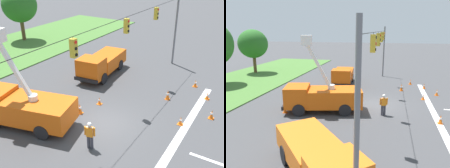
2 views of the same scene
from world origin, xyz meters
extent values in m
plane|color=#424244|center=(0.00, 0.00, 0.00)|extent=(200.00, 200.00, 0.00)
cube|color=silver|center=(0.00, -4.74, 0.00)|extent=(17.60, 0.50, 0.01)
cube|color=silver|center=(0.00, -6.74, 0.00)|extent=(0.20, 2.00, 0.01)
cylinder|color=slate|center=(13.00, 0.00, 3.60)|extent=(0.20, 0.20, 7.20)
cylinder|color=black|center=(0.00, 0.00, 6.60)|extent=(26.00, 0.03, 0.03)
cylinder|color=black|center=(-2.73, 0.00, 6.55)|extent=(0.02, 0.02, 0.10)
cube|color=gold|center=(-2.73, 0.00, 6.02)|extent=(0.32, 0.28, 0.96)
cylinder|color=red|center=(-2.73, -0.16, 6.34)|extent=(0.16, 0.05, 0.16)
cylinder|color=black|center=(-2.73, -0.16, 6.02)|extent=(0.16, 0.05, 0.16)
cylinder|color=black|center=(-2.73, -0.16, 5.70)|extent=(0.16, 0.05, 0.16)
cylinder|color=black|center=(2.70, 0.00, 6.55)|extent=(0.02, 0.02, 0.10)
cube|color=gold|center=(2.70, 0.00, 6.02)|extent=(0.32, 0.28, 0.96)
cylinder|color=red|center=(2.70, -0.16, 6.34)|extent=(0.16, 0.05, 0.16)
cylinder|color=black|center=(2.70, -0.16, 6.02)|extent=(0.16, 0.05, 0.16)
cylinder|color=black|center=(2.70, -0.16, 5.70)|extent=(0.16, 0.05, 0.16)
cylinder|color=black|center=(7.65, 0.00, 6.55)|extent=(0.02, 0.02, 0.10)
cube|color=gold|center=(7.65, 0.00, 6.02)|extent=(0.32, 0.28, 0.96)
cylinder|color=red|center=(7.65, -0.16, 6.34)|extent=(0.16, 0.05, 0.16)
cylinder|color=black|center=(7.65, -0.16, 6.02)|extent=(0.16, 0.05, 0.16)
cylinder|color=black|center=(7.65, -0.16, 5.70)|extent=(0.16, 0.05, 0.16)
cylinder|color=brown|center=(10.80, 19.88, 1.40)|extent=(0.48, 0.48, 2.81)
ellipsoid|color=#286623|center=(10.80, 19.88, 4.63)|extent=(4.29, 4.54, 4.39)
cube|color=#D6560F|center=(-2.51, 3.39, 1.22)|extent=(3.49, 4.89, 1.44)
cylinder|color=black|center=(-2.11, 6.49, 0.50)|extent=(0.52, 1.04, 1.00)
cylinder|color=black|center=(-3.42, 2.35, 0.50)|extent=(0.52, 1.04, 1.00)
cylinder|color=black|center=(-1.21, 2.91, 0.50)|extent=(0.52, 1.04, 1.00)
cylinder|color=silver|center=(-2.58, 3.70, 2.12)|extent=(0.60, 0.60, 0.36)
cube|color=white|center=(-2.82, 4.63, 3.81)|extent=(0.75, 2.12, 3.85)
cube|color=#D6560F|center=(7.77, 4.78, 1.12)|extent=(4.50, 2.72, 1.24)
cube|color=#D6560F|center=(4.73, 4.45, 1.38)|extent=(2.06, 2.36, 1.76)
cube|color=#1E2838|center=(4.10, 4.38, 1.69)|extent=(0.31, 1.93, 0.79)
cube|color=black|center=(3.74, 4.35, 0.65)|extent=(0.40, 2.27, 0.30)
cylinder|color=black|center=(5.09, 3.44, 0.50)|extent=(1.02, 0.39, 1.00)
cylinder|color=black|center=(4.86, 5.52, 0.50)|extent=(1.02, 0.39, 1.00)
cylinder|color=black|center=(8.65, 3.83, 0.50)|extent=(1.02, 0.39, 1.00)
cylinder|color=black|center=(8.42, 5.90, 0.50)|extent=(1.02, 0.39, 1.00)
cylinder|color=#383842|center=(-2.60, -0.55, 0.42)|extent=(0.18, 0.18, 0.85)
cylinder|color=#383842|center=(-2.54, -0.74, 0.42)|extent=(0.18, 0.18, 0.85)
cube|color=orange|center=(-2.57, -0.64, 1.15)|extent=(0.35, 0.45, 0.60)
cube|color=silver|center=(-2.57, -0.64, 1.15)|extent=(0.20, 0.42, 0.62)
cylinder|color=orange|center=(-2.65, -0.38, 1.18)|extent=(0.11, 0.11, 0.55)
cylinder|color=orange|center=(-2.49, -0.90, 1.18)|extent=(0.11, 0.11, 0.55)
sphere|color=tan|center=(-2.57, -0.64, 1.58)|extent=(0.22, 0.22, 0.22)
sphere|color=white|center=(-2.57, -0.64, 1.64)|extent=(0.26, 0.26, 0.26)
cube|color=orange|center=(1.92, 1.75, 0.01)|extent=(0.36, 0.36, 0.03)
cone|color=orange|center=(1.92, 1.75, 0.32)|extent=(0.23, 0.23, 0.58)
cylinder|color=white|center=(1.92, 1.75, 0.35)|extent=(0.14, 0.14, 0.10)
cube|color=orange|center=(4.31, -5.94, 0.01)|extent=(0.36, 0.36, 0.03)
cone|color=orange|center=(4.31, -5.94, 0.36)|extent=(0.26, 0.26, 0.66)
cylinder|color=white|center=(4.31, -5.94, 0.39)|extent=(0.16, 0.16, 0.12)
cube|color=orange|center=(6.99, -5.02, 0.01)|extent=(0.36, 0.36, 0.03)
cone|color=orange|center=(6.99, -5.02, 0.33)|extent=(0.24, 0.24, 0.60)
cylinder|color=white|center=(6.99, -5.02, 0.36)|extent=(0.15, 0.15, 0.11)
cube|color=orange|center=(2.50, -4.35, 0.01)|extent=(0.36, 0.36, 0.03)
cone|color=orange|center=(2.50, -4.35, 0.32)|extent=(0.23, 0.23, 0.58)
cylinder|color=white|center=(2.50, -4.35, 0.35)|extent=(0.14, 0.14, 0.10)
cube|color=orange|center=(8.70, -3.62, 0.01)|extent=(0.36, 0.36, 0.03)
cone|color=orange|center=(8.70, -3.62, 0.35)|extent=(0.25, 0.25, 0.63)
cylinder|color=white|center=(8.70, -3.62, 0.38)|extent=(0.16, 0.16, 0.11)
cube|color=orange|center=(5.34, -2.38, 0.01)|extent=(0.36, 0.36, 0.03)
cone|color=orange|center=(5.34, -2.38, 0.42)|extent=(0.31, 0.31, 0.77)
cylinder|color=white|center=(5.34, -2.38, 0.45)|extent=(0.19, 0.19, 0.14)
cube|color=orange|center=(0.13, 2.20, 0.01)|extent=(0.36, 0.36, 0.03)
cone|color=orange|center=(0.13, 2.20, 0.40)|extent=(0.30, 0.30, 0.75)
cylinder|color=white|center=(0.13, 2.20, 0.44)|extent=(0.19, 0.19, 0.13)
camera|label=1|loc=(-12.28, -8.07, 10.03)|focal=42.00mm
camera|label=2|loc=(-19.53, -0.92, 6.73)|focal=35.00mm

